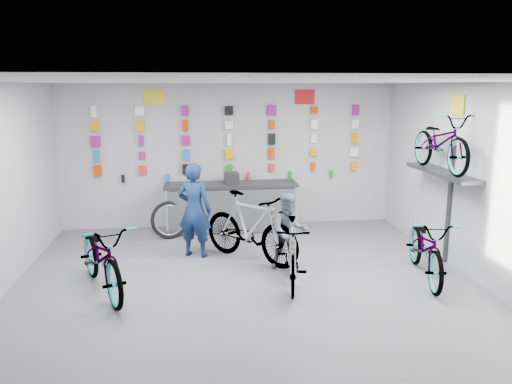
{
  "coord_description": "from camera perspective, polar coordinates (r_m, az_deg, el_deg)",
  "views": [
    {
      "loc": [
        -0.73,
        -6.44,
        2.94
      ],
      "look_at": [
        0.25,
        1.4,
        1.26
      ],
      "focal_mm": 35.0,
      "sensor_mm": 36.0,
      "label": 1
    }
  ],
  "objects": [
    {
      "name": "floor",
      "position": [
        7.11,
        -0.59,
        -12.4
      ],
      "size": [
        8.0,
        8.0,
        0.0
      ],
      "primitive_type": "plane",
      "color": "#505055",
      "rests_on": "ground"
    },
    {
      "name": "ceiling",
      "position": [
        6.48,
        -0.65,
        12.54
      ],
      "size": [
        8.0,
        8.0,
        0.0
      ],
      "primitive_type": "plane",
      "rotation": [
        3.14,
        0.0,
        0.0
      ],
      "color": "white",
      "rests_on": "wall_back"
    },
    {
      "name": "wall_back",
      "position": [
        10.56,
        -3.09,
        4.15
      ],
      "size": [
        7.0,
        0.0,
        7.0
      ],
      "primitive_type": "plane",
      "rotation": [
        1.57,
        0.0,
        0.0
      ],
      "color": "#B0B0B2",
      "rests_on": "floor"
    },
    {
      "name": "wall_front",
      "position": [
        2.92,
        8.75,
        -17.6
      ],
      "size": [
        7.0,
        0.0,
        7.0
      ],
      "primitive_type": "plane",
      "rotation": [
        -1.57,
        0.0,
        0.0
      ],
      "color": "#B0B0B2",
      "rests_on": "floor"
    },
    {
      "name": "wall_right",
      "position": [
        7.84,
        25.72,
        0.22
      ],
      "size": [
        0.0,
        8.0,
        8.0
      ],
      "primitive_type": "plane",
      "rotation": [
        1.57,
        0.0,
        -1.57
      ],
      "color": "#B0B0B2",
      "rests_on": "floor"
    },
    {
      "name": "counter",
      "position": [
        10.3,
        -2.84,
        -1.79
      ],
      "size": [
        2.7,
        0.66,
        1.0
      ],
      "color": "black",
      "rests_on": "floor"
    },
    {
      "name": "merch_wall",
      "position": [
        10.45,
        -3.43,
        5.86
      ],
      "size": [
        5.57,
        0.08,
        1.56
      ],
      "color": "#D33500",
      "rests_on": "wall_back"
    },
    {
      "name": "wall_bracket",
      "position": [
        8.78,
        20.57,
        1.55
      ],
      "size": [
        0.39,
        1.9,
        2.0
      ],
      "color": "#333338",
      "rests_on": "wall_right"
    },
    {
      "name": "sign_left",
      "position": [
        10.45,
        -11.53,
        10.56
      ],
      "size": [
        0.42,
        0.02,
        0.3
      ],
      "primitive_type": "cube",
      "color": "yellow",
      "rests_on": "wall_back"
    },
    {
      "name": "sign_right",
      "position": [
        10.68,
        5.6,
        10.76
      ],
      "size": [
        0.42,
        0.02,
        0.3
      ],
      "primitive_type": "cube",
      "color": "red",
      "rests_on": "wall_back"
    },
    {
      "name": "sign_side",
      "position": [
        8.73,
        22.04,
        9.24
      ],
      "size": [
        0.02,
        0.4,
        0.3
      ],
      "primitive_type": "cube",
      "color": "yellow",
      "rests_on": "wall_right"
    },
    {
      "name": "bike_left",
      "position": [
        7.57,
        -17.18,
        -7.07
      ],
      "size": [
        1.47,
        2.15,
        1.07
      ],
      "primitive_type": "imported",
      "rotation": [
        0.0,
        0.0,
        0.41
      ],
      "color": "gray",
      "rests_on": "floor"
    },
    {
      "name": "bike_center",
      "position": [
        7.52,
        4.15,
        -7.0
      ],
      "size": [
        0.74,
        1.71,
        0.99
      ],
      "primitive_type": "imported",
      "rotation": [
        0.0,
        0.0,
        -0.17
      ],
      "color": "gray",
      "rests_on": "floor"
    },
    {
      "name": "bike_right",
      "position": [
        8.18,
        18.91,
        -5.98
      ],
      "size": [
        1.05,
        2.02,
        1.01
      ],
      "primitive_type": "imported",
      "rotation": [
        0.0,
        0.0,
        -0.21
      ],
      "color": "gray",
      "rests_on": "floor"
    },
    {
      "name": "bike_service",
      "position": [
        8.47,
        -0.61,
        -4.05
      ],
      "size": [
        1.79,
        1.81,
        1.19
      ],
      "primitive_type": "imported",
      "rotation": [
        0.0,
        0.0,
        0.78
      ],
      "color": "gray",
      "rests_on": "floor"
    },
    {
      "name": "bike_wall",
      "position": [
        8.66,
        20.4,
        5.38
      ],
      "size": [
        0.63,
        1.8,
        0.95
      ],
      "primitive_type": "imported",
      "color": "gray",
      "rests_on": "wall_bracket"
    },
    {
      "name": "clerk",
      "position": [
        8.73,
        -7.04,
        -2.06
      ],
      "size": [
        0.72,
        0.6,
        1.67
      ],
      "primitive_type": "imported",
      "rotation": [
        0.0,
        0.0,
        2.74
      ],
      "color": "#10254E",
      "rests_on": "floor"
    },
    {
      "name": "customer",
      "position": [
        8.14,
        3.84,
        -4.51
      ],
      "size": [
        0.62,
        0.49,
        1.26
      ],
      "primitive_type": "imported",
      "rotation": [
        0.0,
        0.0,
        -0.02
      ],
      "color": "slate",
      "rests_on": "floor"
    },
    {
      "name": "spare_wheel",
      "position": [
        9.96,
        -9.87,
        -3.16
      ],
      "size": [
        0.78,
        0.46,
        0.75
      ],
      "rotation": [
        0.0,
        0.0,
        0.33
      ],
      "color": "black",
      "rests_on": "floor"
    },
    {
      "name": "register",
      "position": [
        10.18,
        -2.81,
        1.63
      ],
      "size": [
        0.3,
        0.32,
        0.22
      ],
      "primitive_type": "cube",
      "rotation": [
        0.0,
        0.0,
        0.06
      ],
      "color": "black",
      "rests_on": "counter"
    }
  ]
}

